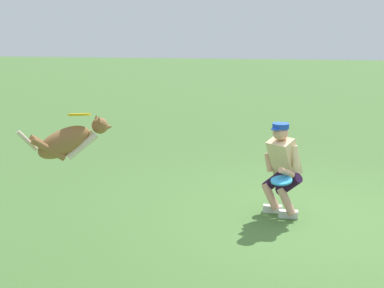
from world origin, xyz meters
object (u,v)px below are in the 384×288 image
(person, at_px, (282,166))
(frisbee_held, at_px, (281,180))
(dog, at_px, (69,141))
(frisbee_flying, at_px, (79,115))

(person, distance_m, frisbee_held, 0.40)
(person, height_order, dog, dog)
(dog, xyz_separation_m, frisbee_held, (-2.21, -1.61, -0.81))
(person, relative_size, frisbee_held, 4.66)
(frisbee_held, bearing_deg, dog, 35.99)
(frisbee_held, bearing_deg, person, -91.93)
(dog, height_order, frisbee_flying, frisbee_flying)
(frisbee_flying, bearing_deg, frisbee_held, -144.77)
(person, xyz_separation_m, dog, (2.23, 1.99, 0.72))
(frisbee_flying, height_order, frisbee_held, frisbee_flying)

